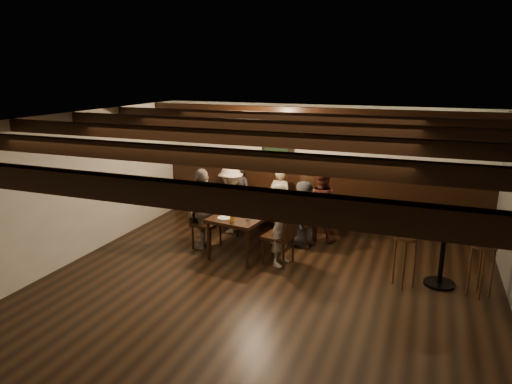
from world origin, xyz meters
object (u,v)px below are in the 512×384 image
at_px(chair_left_far, 206,232).
at_px(chair_left_near, 233,218).
at_px(person_right_near, 304,214).
at_px(person_right_far, 281,225).
at_px(person_bench_left, 237,192).
at_px(bar_stool_right, 481,269).
at_px(high_top_table, 444,240).
at_px(bar_stool_left, 404,259).
at_px(dining_table, 254,212).
at_px(person_left_far, 204,209).
at_px(person_left_near, 231,199).
at_px(person_bench_right, 321,205).
at_px(chair_right_near, 302,230).
at_px(chair_right_far, 279,246).
at_px(person_bench_centre, 280,199).

bearing_deg(chair_left_far, chair_left_near, 180.00).
xyz_separation_m(person_right_near, person_right_far, (-0.12, -0.89, 0.07)).
relative_size(person_bench_left, bar_stool_right, 1.26).
xyz_separation_m(high_top_table, bar_stool_left, (-0.50, -0.21, -0.30)).
distance_m(person_bench_left, bar_stool_right, 4.64).
bearing_deg(bar_stool_right, bar_stool_left, -164.50).
relative_size(dining_table, high_top_table, 1.84).
xyz_separation_m(person_bench_left, person_right_near, (1.57, -0.67, -0.09)).
distance_m(chair_left_near, person_left_far, 0.99).
height_order(person_right_far, high_top_table, person_right_far).
bearing_deg(bar_stool_left, person_left_far, -166.21).
bearing_deg(person_left_near, person_bench_right, 105.26).
height_order(high_top_table, bar_stool_right, bar_stool_right).
relative_size(chair_right_near, person_right_near, 0.80).
distance_m(person_left_far, bar_stool_left, 3.40).
relative_size(person_left_near, person_right_far, 0.98).
xyz_separation_m(person_left_far, person_right_far, (1.49, -0.21, -0.05)).
xyz_separation_m(chair_right_near, person_right_far, (-0.09, -0.90, 0.37)).
distance_m(chair_right_near, high_top_table, 2.46).
distance_m(person_bench_right, person_right_near, 0.48).
xyz_separation_m(person_right_near, bar_stool_left, (1.77, -0.99, -0.19)).
relative_size(person_right_near, bar_stool_left, 1.09).
distance_m(chair_right_far, person_right_far, 0.37).
height_order(person_bench_right, person_left_near, person_bench_right).
relative_size(person_left_far, bar_stool_left, 1.31).
height_order(chair_left_near, person_right_far, person_right_far).
xyz_separation_m(person_bench_right, person_right_near, (-0.21, -0.42, -0.07)).
distance_m(person_bench_left, bar_stool_left, 3.74).
distance_m(person_right_far, bar_stool_right, 2.90).
distance_m(chair_left_near, person_left_near, 0.36).
bearing_deg(chair_left_near, person_right_far, 58.52).
height_order(dining_table, high_top_table, high_top_table).
relative_size(person_bench_right, high_top_table, 1.25).
height_order(person_bench_right, high_top_table, person_bench_right).
bearing_deg(chair_left_near, person_left_far, -1.92).
bearing_deg(dining_table, person_right_near, 30.96).
relative_size(person_bench_centre, bar_stool_left, 1.14).
relative_size(chair_right_far, person_right_near, 0.82).
xyz_separation_m(person_left_near, bar_stool_left, (3.25, -1.20, -0.25)).
height_order(person_left_far, high_top_table, person_left_far).
bearing_deg(person_bench_left, dining_table, 135.00).
relative_size(person_right_near, person_right_far, 0.89).
bearing_deg(dining_table, person_right_far, -30.96).
bearing_deg(chair_left_near, dining_table, 57.99).
bearing_deg(person_right_far, person_bench_centre, 26.57).
height_order(chair_right_near, person_bench_left, person_bench_left).
bearing_deg(person_right_far, chair_right_near, 1.90).
height_order(person_bench_left, person_right_near, person_bench_left).
bearing_deg(chair_right_far, person_right_near, -1.87).
distance_m(chair_left_near, chair_right_far, 1.70).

